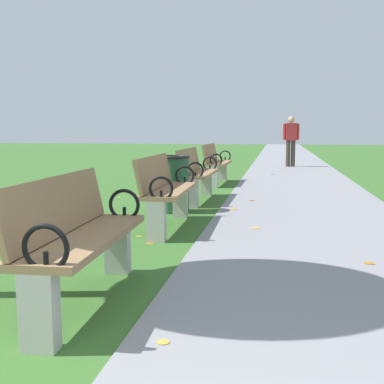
# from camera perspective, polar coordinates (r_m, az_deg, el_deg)

# --- Properties ---
(paved_walkway) EXTENTS (2.61, 44.00, 0.02)m
(paved_walkway) POSITION_cam_1_polar(r_m,az_deg,el_deg) (18.76, 11.35, 3.52)
(paved_walkway) COLOR gray
(paved_walkway) RESTS_ON ground
(park_bench_2) EXTENTS (0.52, 1.61, 0.90)m
(park_bench_2) POSITION_cam_1_polar(r_m,az_deg,el_deg) (3.47, -13.21, -5.05)
(park_bench_2) COLOR #93704C
(park_bench_2) RESTS_ON ground
(park_bench_3) EXTENTS (0.50, 1.61, 0.90)m
(park_bench_3) POSITION_cam_1_polar(r_m,az_deg,el_deg) (5.99, -3.14, 0.30)
(park_bench_3) COLOR #93704C
(park_bench_3) RESTS_ON ground
(park_bench_4) EXTENTS (0.49, 1.61, 0.90)m
(park_bench_4) POSITION_cam_1_polar(r_m,az_deg,el_deg) (8.30, 0.56, 2.28)
(park_bench_4) COLOR #93704C
(park_bench_4) RESTS_ON ground
(park_bench_5) EXTENTS (0.50, 1.61, 0.90)m
(park_bench_5) POSITION_cam_1_polar(r_m,az_deg,el_deg) (10.91, 2.84, 3.49)
(park_bench_5) COLOR #93704C
(park_bench_5) RESTS_ON ground
(pedestrian_walking) EXTENTS (0.53, 0.27, 1.62)m
(pedestrian_walking) POSITION_cam_1_polar(r_m,az_deg,el_deg) (16.11, 11.56, 6.18)
(pedestrian_walking) COLOR #3D3328
(pedestrian_walking) RESTS_ON paved_walkway
(trash_bin) EXTENTS (0.48, 0.48, 0.84)m
(trash_bin) POSITION_cam_1_polar(r_m,az_deg,el_deg) (7.19, -2.12, 1.00)
(trash_bin) COLOR #234C2D
(trash_bin) RESTS_ON ground
(scattered_leaves) EXTENTS (4.77, 13.14, 0.02)m
(scattered_leaves) POSITION_cam_1_polar(r_m,az_deg,el_deg) (7.79, -0.10, -1.55)
(scattered_leaves) COLOR gold
(scattered_leaves) RESTS_ON ground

